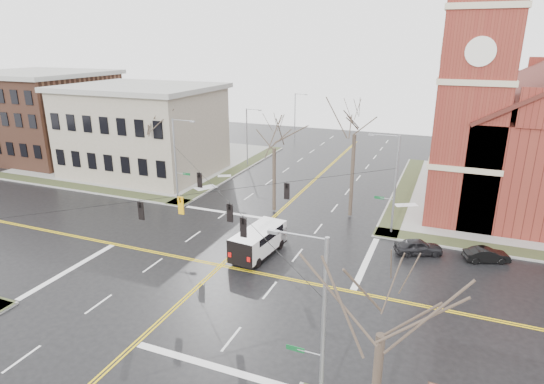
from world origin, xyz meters
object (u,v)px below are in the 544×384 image
at_px(signal_pole_se, 320,324).
at_px(tree_nw_far, 158,128).
at_px(tree_se, 382,325).
at_px(streetlight_north_b, 296,114).
at_px(parked_car_a, 418,247).
at_px(signal_pole_nw, 177,158).
at_px(tree_ne, 355,129).
at_px(streetlight_north_a, 248,135).
at_px(parked_car_b, 487,255).
at_px(signal_pole_ne, 393,182).
at_px(tree_nw_near, 274,144).
at_px(cargo_van, 260,239).

xyz_separation_m(signal_pole_se, tree_nw_far, (-26.47, 25.37, 2.53)).
bearing_deg(tree_se, streetlight_north_b, 111.97).
height_order(signal_pole_se, parked_car_a, signal_pole_se).
relative_size(signal_pole_nw, signal_pole_se, 1.00).
bearing_deg(tree_ne, tree_se, -75.55).
relative_size(signal_pole_nw, streetlight_north_a, 1.12).
relative_size(parked_car_a, parked_car_b, 1.10).
height_order(signal_pole_ne, tree_nw_far, tree_nw_far).
relative_size(signal_pole_nw, tree_nw_near, 0.92).
xyz_separation_m(streetlight_north_a, tree_nw_near, (10.05, -15.25, 2.65)).
bearing_deg(streetlight_north_b, signal_pole_nw, -91.05).
height_order(signal_pole_se, tree_nw_near, tree_nw_near).
distance_m(signal_pole_nw, parked_car_a, 26.10).
height_order(parked_car_b, tree_nw_near, tree_nw_near).
relative_size(cargo_van, tree_ne, 0.50).
height_order(signal_pole_ne, cargo_van, signal_pole_ne).
bearing_deg(signal_pole_nw, tree_ne, 8.50).
xyz_separation_m(streetlight_north_b, tree_ne, (17.69, -33.76, 4.42)).
bearing_deg(signal_pole_se, signal_pole_ne, 90.00).
xyz_separation_m(signal_pole_ne, tree_se, (2.90, -25.17, 2.09)).
bearing_deg(parked_car_a, streetlight_north_a, 28.34).
relative_size(cargo_van, parked_car_a, 1.58).
distance_m(streetlight_north_a, tree_nw_near, 18.45).
bearing_deg(tree_nw_near, parked_car_a, -17.90).
height_order(streetlight_north_a, cargo_van, streetlight_north_a).
xyz_separation_m(signal_pole_ne, signal_pole_nw, (-22.64, 0.00, 0.00)).
relative_size(cargo_van, tree_se, 0.63).
relative_size(signal_pole_se, tree_se, 0.93).
height_order(streetlight_north_b, tree_nw_far, tree_nw_far).
distance_m(streetlight_north_b, parked_car_a, 47.26).
xyz_separation_m(signal_pole_nw, parked_car_b, (30.70, -2.86, -4.37)).
xyz_separation_m(signal_pole_ne, streetlight_north_b, (-21.97, 36.50, -0.48)).
bearing_deg(cargo_van, streetlight_north_b, 112.22).
xyz_separation_m(streetlight_north_b, tree_nw_near, (10.05, -35.25, 2.65)).
height_order(tree_nw_far, tree_nw_near, tree_nw_far).
bearing_deg(tree_nw_near, cargo_van, -74.76).
distance_m(signal_pole_ne, parked_car_b, 9.60).
distance_m(signal_pole_nw, streetlight_north_a, 16.52).
xyz_separation_m(signal_pole_ne, parked_car_a, (2.86, -3.53, -4.29)).
distance_m(streetlight_north_a, cargo_van, 28.13).
relative_size(signal_pole_ne, cargo_van, 1.47).
distance_m(signal_pole_ne, signal_pole_se, 23.00).
xyz_separation_m(streetlight_north_a, tree_ne, (17.69, -13.76, 4.42)).
distance_m(signal_pole_ne, tree_nw_near, 12.19).
relative_size(parked_car_b, tree_nw_near, 0.36).
height_order(signal_pole_nw, parked_car_a, signal_pole_nw).
bearing_deg(signal_pole_se, parked_car_b, 68.21).
bearing_deg(signal_pole_ne, tree_nw_near, 174.01).
height_order(streetlight_north_b, parked_car_a, streetlight_north_b).
relative_size(signal_pole_ne, streetlight_north_a, 1.12).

